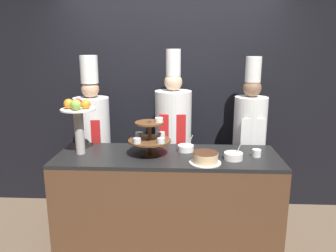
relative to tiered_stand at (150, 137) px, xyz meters
name	(u,v)px	position (x,y,z in m)	size (l,w,h in m)	color
wall_back	(172,92)	(0.16, 0.98, 0.28)	(10.00, 0.06, 2.80)	black
buffet_counter	(167,201)	(0.16, 0.02, -0.64)	(2.06, 0.70, 0.94)	brown
tiered_stand	(150,137)	(0.00, 0.00, 0.00)	(0.39, 0.39, 0.35)	brown
fruit_pedestal	(78,117)	(-0.66, 0.01, 0.18)	(0.32, 0.32, 0.52)	#B2ADA8
cake_round	(205,158)	(0.50, -0.19, -0.13)	(0.28, 0.28, 0.10)	white
cup_white	(257,153)	(0.97, 0.00, -0.14)	(0.08, 0.08, 0.07)	white
serving_bowl_near	(233,156)	(0.75, -0.08, -0.14)	(0.17, 0.17, 0.16)	white
serving_bowl_far	(186,148)	(0.33, 0.14, -0.14)	(0.15, 0.15, 0.16)	white
chef_left	(93,134)	(-0.71, 0.60, -0.14)	(0.39, 0.39, 1.83)	#38332D
chef_center_left	(173,132)	(0.19, 0.60, -0.11)	(0.40, 0.40, 1.90)	black
chef_center_right	(249,135)	(1.02, 0.60, -0.13)	(0.35, 0.35, 1.82)	#38332D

